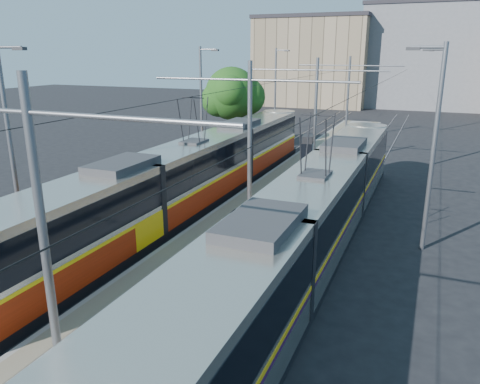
% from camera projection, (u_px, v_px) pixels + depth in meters
% --- Properties ---
extents(ground, '(160.00, 160.00, 0.00)m').
position_uv_depth(ground, '(155.00, 307.00, 14.58)').
color(ground, black).
rests_on(ground, ground).
extents(platform, '(4.00, 50.00, 0.30)m').
position_uv_depth(platform, '(301.00, 175.00, 29.57)').
color(platform, gray).
rests_on(platform, ground).
extents(tactile_strip_left, '(0.70, 50.00, 0.01)m').
position_uv_depth(tactile_strip_left, '(280.00, 171.00, 30.06)').
color(tactile_strip_left, gray).
rests_on(tactile_strip_left, platform).
extents(tactile_strip_right, '(0.70, 50.00, 0.01)m').
position_uv_depth(tactile_strip_right, '(324.00, 175.00, 28.99)').
color(tactile_strip_right, gray).
rests_on(tactile_strip_right, platform).
extents(rails, '(8.71, 70.00, 0.03)m').
position_uv_depth(rails, '(301.00, 177.00, 29.61)').
color(rails, gray).
rests_on(rails, ground).
extents(tram_left, '(2.43, 29.59, 5.50)m').
position_uv_depth(tram_left, '(195.00, 173.00, 23.85)').
color(tram_left, black).
rests_on(tram_left, ground).
extents(tram_right, '(2.43, 28.58, 5.50)m').
position_uv_depth(tram_right, '(313.00, 213.00, 17.47)').
color(tram_right, black).
rests_on(tram_right, ground).
extents(catenary, '(9.20, 70.00, 7.00)m').
position_uv_depth(catenary, '(291.00, 111.00, 25.80)').
color(catenary, slate).
rests_on(catenary, platform).
extents(street_lamps, '(15.18, 38.22, 8.00)m').
position_uv_depth(street_lamps, '(319.00, 105.00, 31.95)').
color(street_lamps, slate).
rests_on(street_lamps, ground).
extents(shelter, '(0.86, 1.21, 2.45)m').
position_uv_depth(shelter, '(307.00, 154.00, 28.82)').
color(shelter, black).
rests_on(shelter, platform).
extents(tree, '(4.53, 4.18, 6.57)m').
position_uv_depth(tree, '(235.00, 95.00, 36.55)').
color(tree, '#382314').
rests_on(tree, ground).
extents(building_left, '(16.32, 12.24, 12.66)m').
position_uv_depth(building_left, '(315.00, 61.00, 69.49)').
color(building_left, gray).
rests_on(building_left, ground).
extents(building_centre, '(18.36, 14.28, 14.21)m').
position_uv_depth(building_centre, '(432.00, 56.00, 66.92)').
color(building_centre, slate).
rests_on(building_centre, ground).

